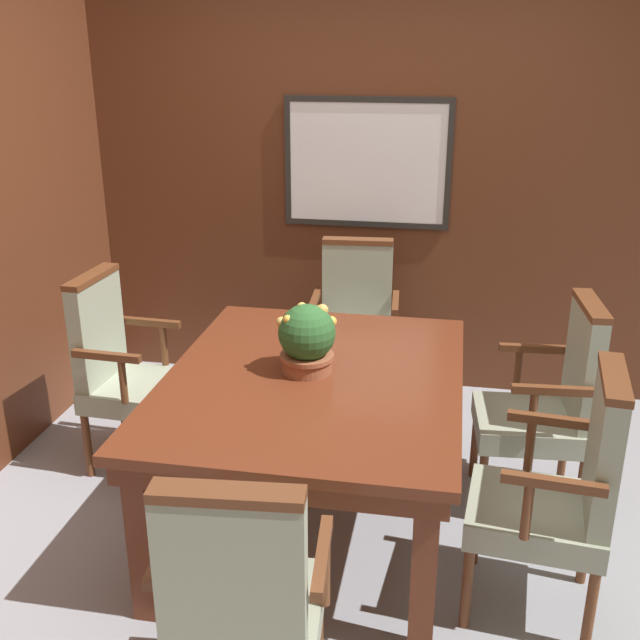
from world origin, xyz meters
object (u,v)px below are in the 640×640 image
at_px(chair_right_far, 550,401).
at_px(dining_table, 314,395).
at_px(chair_head_near, 243,607).
at_px(chair_left_far, 124,367).
at_px(potted_plant, 307,338).
at_px(chair_head_far, 355,325).
at_px(chair_right_near, 561,489).

bearing_deg(chair_right_far, dining_table, -74.19).
relative_size(chair_head_near, chair_right_far, 1.00).
height_order(chair_head_near, chair_left_far, same).
distance_m(dining_table, chair_right_far, 1.12).
relative_size(chair_head_near, potted_plant, 3.38).
distance_m(chair_right_far, chair_left_far, 2.12).
bearing_deg(chair_left_far, chair_head_far, -50.14).
relative_size(chair_left_far, potted_plant, 3.38).
bearing_deg(chair_head_far, chair_left_far, -147.02).
relative_size(chair_right_near, chair_left_far, 1.00).
xyz_separation_m(chair_right_far, chair_left_far, (-2.12, 0.00, 0.00)).
bearing_deg(chair_head_far, potted_plant, -96.52).
bearing_deg(potted_plant, chair_right_far, 17.43).
xyz_separation_m(chair_head_near, potted_plant, (-0.05, 1.22, 0.37)).
bearing_deg(chair_right_far, chair_right_near, -6.92).
xyz_separation_m(dining_table, chair_left_far, (-1.07, 0.38, -0.12)).
distance_m(chair_right_near, chair_right_far, 0.75).
bearing_deg(potted_plant, chair_right_near, -21.46).
relative_size(dining_table, chair_head_far, 1.54).
bearing_deg(chair_head_far, dining_table, -94.72).
bearing_deg(dining_table, chair_left_far, 160.39).
bearing_deg(chair_right_far, chair_head_far, -132.42).
height_order(chair_right_near, chair_right_far, same).
height_order(dining_table, chair_left_far, chair_left_far).
relative_size(dining_table, chair_head_near, 1.54).
bearing_deg(potted_plant, dining_table, -47.93).
bearing_deg(potted_plant, chair_head_far, 87.32).
distance_m(chair_head_far, potted_plant, 1.21).
bearing_deg(dining_table, chair_right_far, 19.92).
height_order(chair_left_far, chair_head_far, same).
bearing_deg(potted_plant, chair_left_far, 161.72).
distance_m(chair_head_near, potted_plant, 1.28).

